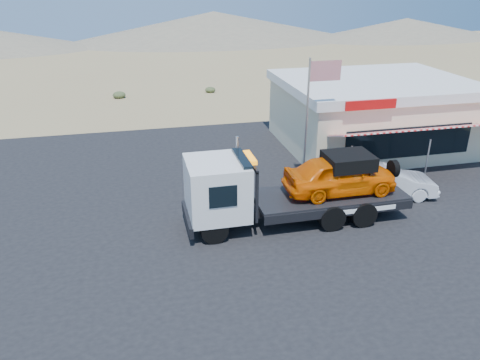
{
  "coord_description": "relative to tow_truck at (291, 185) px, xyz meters",
  "views": [
    {
      "loc": [
        -2.99,
        -14.97,
        9.37
      ],
      "look_at": [
        1.06,
        2.34,
        1.5
      ],
      "focal_mm": 35.0,
      "sensor_mm": 36.0,
      "label": 1
    }
  ],
  "objects": [
    {
      "name": "ground",
      "position": [
        -2.9,
        -1.16,
        -1.61
      ],
      "size": [
        120.0,
        120.0,
        0.0
      ],
      "primitive_type": "plane",
      "color": "#967D55",
      "rests_on": "ground"
    },
    {
      "name": "asphalt_lot",
      "position": [
        -0.9,
        1.84,
        -1.6
      ],
      "size": [
        32.0,
        24.0,
        0.02
      ],
      "primitive_type": "cube",
      "color": "black",
      "rests_on": "ground"
    },
    {
      "name": "tow_truck",
      "position": [
        0.0,
        0.0,
        0.0
      ],
      "size": [
        8.96,
        2.66,
        3.0
      ],
      "color": "black",
      "rests_on": "asphalt_lot"
    },
    {
      "name": "white_sedan",
      "position": [
        5.0,
        1.1,
        -0.88
      ],
      "size": [
        4.49,
        2.15,
        1.42
      ],
      "primitive_type": "imported",
      "rotation": [
        0.0,
        0.0,
        1.42
      ],
      "color": "silver",
      "rests_on": "asphalt_lot"
    },
    {
      "name": "jerky_store",
      "position": [
        7.6,
        7.81,
        0.38
      ],
      "size": [
        10.4,
        9.97,
        3.9
      ],
      "color": "beige",
      "rests_on": "asphalt_lot"
    },
    {
      "name": "flagpole",
      "position": [
        2.04,
        3.34,
        2.15
      ],
      "size": [
        1.55,
        0.1,
        6.0
      ],
      "color": "#99999E",
      "rests_on": "asphalt_lot"
    },
    {
      "name": "distant_hills",
      "position": [
        -12.67,
        53.98,
        0.27
      ],
      "size": [
        126.0,
        48.0,
        4.2
      ],
      "color": "#726B59",
      "rests_on": "ground"
    }
  ]
}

